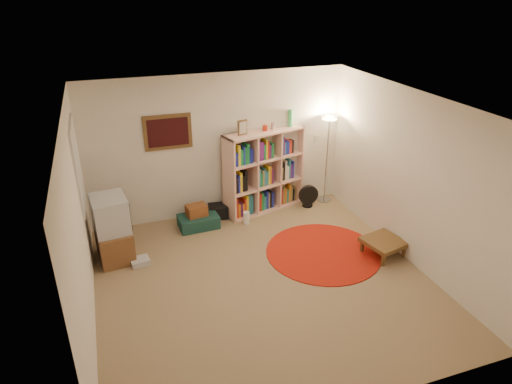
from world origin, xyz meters
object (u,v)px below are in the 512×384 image
bookshelf (262,172)px  floor_fan (308,196)px  tv_stand (113,229)px  suitcase (198,221)px  side_table (384,242)px  floor_lamp (329,131)px

bookshelf → floor_fan: size_ratio=4.20×
tv_stand → suitcase: tv_stand is taller
tv_stand → side_table: tv_stand is taller
floor_lamp → floor_fan: size_ratio=3.91×
floor_fan → suitcase: floor_fan is taller
bookshelf → side_table: 2.46m
side_table → floor_fan: bearing=101.8°
bookshelf → floor_fan: bearing=-29.0°
bookshelf → floor_lamp: bookshelf is taller
tv_stand → floor_lamp: bearing=4.4°
floor_fan → suitcase: (-2.10, -0.10, -0.11)m
bookshelf → floor_lamp: 1.40m
bookshelf → suitcase: size_ratio=2.63×
suitcase → floor_fan: bearing=0.1°
tv_stand → floor_fan: bearing=3.4°
floor_lamp → side_table: size_ratio=2.52×
bookshelf → suitcase: (-1.26, -0.30, -0.61)m
bookshelf → suitcase: bearing=178.0°
floor_fan → tv_stand: tv_stand is taller
bookshelf → tv_stand: size_ratio=1.78×
suitcase → side_table: size_ratio=1.03×
suitcase → side_table: bearing=-38.0°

